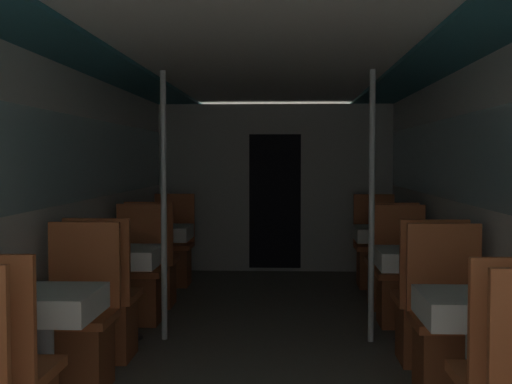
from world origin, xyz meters
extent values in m
cube|color=silver|center=(-1.48, 3.59, 1.04)|extent=(0.05, 9.97, 2.08)
cube|color=#9EC6D1|center=(-1.47, 3.59, 1.40)|extent=(0.03, 9.17, 0.66)
cube|color=silver|center=(1.48, 3.59, 1.04)|extent=(0.05, 9.97, 2.08)
cube|color=#9EC6D1|center=(1.47, 3.59, 1.40)|extent=(0.03, 9.17, 0.66)
cube|color=white|center=(0.00, 3.59, 2.13)|extent=(2.96, 9.97, 0.04)
cube|color=#2D707F|center=(-1.22, 3.59, 2.09)|extent=(0.53, 9.57, 0.03)
cube|color=#2D707F|center=(1.22, 3.59, 2.09)|extent=(0.53, 9.57, 0.03)
cube|color=#A8A8A3|center=(0.00, 7.64, 1.04)|extent=(2.90, 0.08, 2.08)
cube|color=black|center=(0.00, 7.59, 0.87)|extent=(0.64, 0.01, 1.66)
cylinder|color=#B7B7BC|center=(-1.12, 2.42, 0.35)|extent=(0.10, 0.10, 0.67)
cube|color=#93704C|center=(-1.12, 2.42, 0.70)|extent=(0.52, 0.52, 0.02)
cube|color=white|center=(-1.12, 2.42, 0.64)|extent=(0.56, 0.56, 0.14)
cube|color=#C66033|center=(-1.12, 1.88, 0.44)|extent=(0.45, 0.45, 0.05)
cube|color=brown|center=(-1.12, 2.97, 0.21)|extent=(0.38, 0.38, 0.41)
cube|color=#C66033|center=(-1.12, 2.97, 0.44)|extent=(0.45, 0.45, 0.05)
cube|color=#C66033|center=(-1.12, 3.18, 0.73)|extent=(0.45, 0.04, 0.54)
cylinder|color=#4C4C51|center=(-1.12, 4.21, 0.01)|extent=(0.30, 0.30, 0.01)
cylinder|color=#B7B7BC|center=(-1.12, 4.21, 0.35)|extent=(0.10, 0.10, 0.67)
cube|color=#93704C|center=(-1.12, 4.21, 0.70)|extent=(0.52, 0.52, 0.02)
cube|color=white|center=(-1.12, 4.21, 0.64)|extent=(0.56, 0.56, 0.14)
cube|color=brown|center=(-1.12, 3.66, 0.21)|extent=(0.38, 0.38, 0.41)
cube|color=#C66033|center=(-1.12, 3.66, 0.44)|extent=(0.45, 0.45, 0.05)
cube|color=#C66033|center=(-1.12, 3.46, 0.73)|extent=(0.45, 0.04, 0.54)
cube|color=brown|center=(-1.12, 4.76, 0.21)|extent=(0.38, 0.38, 0.41)
cube|color=#C66033|center=(-1.12, 4.76, 0.44)|extent=(0.45, 0.45, 0.05)
cube|color=#C66033|center=(-1.12, 4.96, 0.73)|extent=(0.45, 0.04, 0.54)
cylinder|color=silver|center=(-0.80, 4.21, 1.04)|extent=(0.05, 0.05, 2.08)
cylinder|color=#4C4C51|center=(-1.12, 6.00, 0.01)|extent=(0.30, 0.30, 0.01)
cylinder|color=#B7B7BC|center=(-1.12, 6.00, 0.35)|extent=(0.10, 0.10, 0.67)
cube|color=#93704C|center=(-1.12, 6.00, 0.70)|extent=(0.52, 0.52, 0.02)
cube|color=white|center=(-1.12, 6.00, 0.64)|extent=(0.56, 0.56, 0.14)
cube|color=brown|center=(-1.12, 5.45, 0.21)|extent=(0.38, 0.38, 0.41)
cube|color=#C66033|center=(-1.12, 5.45, 0.44)|extent=(0.45, 0.45, 0.05)
cube|color=#C66033|center=(-1.12, 5.25, 0.73)|extent=(0.45, 0.04, 0.54)
cube|color=brown|center=(-1.12, 6.55, 0.21)|extent=(0.38, 0.38, 0.41)
cube|color=#C66033|center=(-1.12, 6.55, 0.44)|extent=(0.45, 0.45, 0.05)
cube|color=#C66033|center=(-1.12, 6.75, 0.73)|extent=(0.45, 0.04, 0.54)
cylinder|color=#B7B7BC|center=(1.12, 2.42, 0.35)|extent=(0.10, 0.10, 0.67)
cube|color=#93704C|center=(1.12, 2.42, 0.70)|extent=(0.52, 0.52, 0.02)
cube|color=white|center=(1.12, 2.42, 0.64)|extent=(0.56, 0.56, 0.14)
cube|color=#C66033|center=(1.12, 1.88, 0.44)|extent=(0.45, 0.45, 0.05)
cube|color=brown|center=(1.12, 2.97, 0.21)|extent=(0.38, 0.38, 0.41)
cube|color=#C66033|center=(1.12, 2.97, 0.44)|extent=(0.45, 0.45, 0.05)
cube|color=#C66033|center=(1.12, 3.18, 0.73)|extent=(0.45, 0.04, 0.54)
cylinder|color=#4C4C51|center=(1.12, 4.21, 0.01)|extent=(0.30, 0.30, 0.01)
cylinder|color=#B7B7BC|center=(1.12, 4.21, 0.35)|extent=(0.10, 0.10, 0.67)
cube|color=#93704C|center=(1.12, 4.21, 0.70)|extent=(0.52, 0.52, 0.02)
cube|color=white|center=(1.12, 4.21, 0.64)|extent=(0.56, 0.56, 0.14)
cube|color=brown|center=(1.12, 3.66, 0.21)|extent=(0.38, 0.38, 0.41)
cube|color=#C66033|center=(1.12, 3.66, 0.44)|extent=(0.45, 0.45, 0.05)
cube|color=#C66033|center=(1.12, 3.46, 0.73)|extent=(0.45, 0.04, 0.54)
cube|color=brown|center=(1.12, 4.76, 0.21)|extent=(0.38, 0.38, 0.41)
cube|color=#C66033|center=(1.12, 4.76, 0.44)|extent=(0.45, 0.45, 0.05)
cube|color=#C66033|center=(1.12, 4.96, 0.73)|extent=(0.45, 0.04, 0.54)
cylinder|color=silver|center=(0.80, 4.21, 1.04)|extent=(0.05, 0.05, 2.08)
cylinder|color=#4C4C51|center=(1.12, 6.00, 0.01)|extent=(0.30, 0.30, 0.01)
cylinder|color=#B7B7BC|center=(1.12, 6.00, 0.35)|extent=(0.10, 0.10, 0.67)
cube|color=#93704C|center=(1.12, 6.00, 0.70)|extent=(0.52, 0.52, 0.02)
cube|color=white|center=(1.12, 6.00, 0.64)|extent=(0.56, 0.56, 0.14)
cube|color=brown|center=(1.12, 5.45, 0.21)|extent=(0.38, 0.38, 0.41)
cube|color=#C66033|center=(1.12, 5.45, 0.44)|extent=(0.45, 0.45, 0.05)
cube|color=#C66033|center=(1.12, 5.25, 0.73)|extent=(0.45, 0.04, 0.54)
cube|color=brown|center=(1.12, 6.55, 0.21)|extent=(0.38, 0.38, 0.41)
cube|color=#C66033|center=(1.12, 6.55, 0.44)|extent=(0.45, 0.45, 0.05)
cube|color=#C66033|center=(1.12, 6.75, 0.73)|extent=(0.45, 0.04, 0.54)
camera|label=1|loc=(0.16, -1.23, 1.41)|focal=50.00mm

